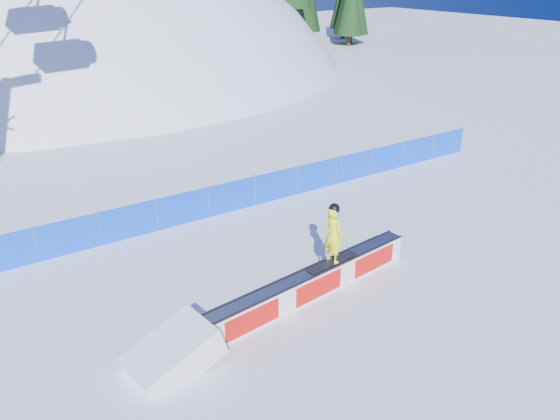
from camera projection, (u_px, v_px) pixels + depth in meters
ground at (351, 243)px, 18.36m from camera, size 160.00×160.00×0.00m
snow_hill at (82, 240)px, 57.58m from camera, size 64.00×64.00×64.00m
safety_fence at (277, 185)px, 21.52m from camera, size 22.05×0.05×1.30m
rail_box at (313, 284)px, 15.23m from camera, size 7.14×1.32×0.86m
snow_ramp at (175, 365)px, 12.77m from camera, size 2.31×1.59×1.35m
snowboarder at (333, 234)px, 15.11m from camera, size 1.76×0.67×1.81m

